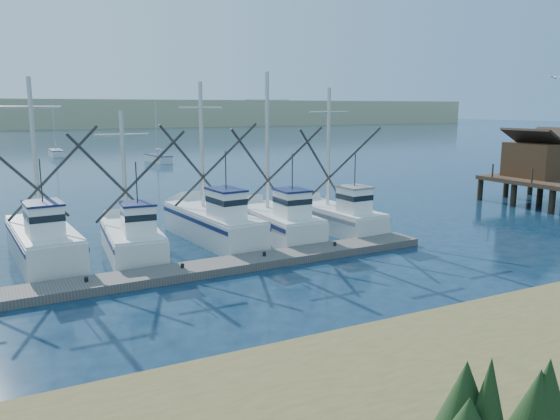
% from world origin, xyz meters
% --- Properties ---
extents(ground, '(500.00, 500.00, 0.00)m').
position_xyz_m(ground, '(0.00, 0.00, 0.00)').
color(ground, '#0B1F33').
rests_on(ground, ground).
extents(floating_dock, '(27.47, 2.70, 0.37)m').
position_xyz_m(floating_dock, '(-9.42, 6.30, 0.18)').
color(floating_dock, '#5A5651').
rests_on(floating_dock, ground).
extents(dune_ridge, '(360.00, 60.00, 10.00)m').
position_xyz_m(dune_ridge, '(0.00, 210.00, 5.00)').
color(dune_ridge, tan).
rests_on(dune_ridge, ground).
extents(trawler_fleet, '(27.14, 8.71, 9.18)m').
position_xyz_m(trawler_fleet, '(-10.80, 11.14, 0.98)').
color(trawler_fleet, silver).
rests_on(trawler_fleet, ground).
extents(sailboat_near, '(2.34, 6.24, 8.10)m').
position_xyz_m(sailboat_near, '(3.58, 56.58, 0.49)').
color(sailboat_near, silver).
rests_on(sailboat_near, ground).
extents(sailboat_far, '(1.77, 5.55, 8.10)m').
position_xyz_m(sailboat_far, '(-7.75, 72.54, 0.50)').
color(sailboat_far, silver).
rests_on(sailboat_far, ground).
extents(flying_gull, '(1.15, 0.21, 0.21)m').
position_xyz_m(flying_gull, '(18.52, 9.15, 9.22)').
color(flying_gull, white).
rests_on(flying_gull, ground).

